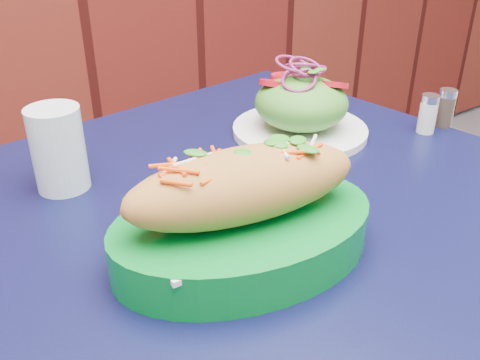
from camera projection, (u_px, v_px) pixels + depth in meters
cafe_table at (264, 260)px, 0.71m from camera, size 0.90×0.90×0.75m
banh_mi_basket at (244, 214)px, 0.55m from camera, size 0.32×0.23×0.13m
salad_plate at (301, 108)px, 0.84m from camera, size 0.22×0.22×0.12m
water_glass at (58, 149)px, 0.68m from camera, size 0.07×0.07×0.11m
salt_shaker at (428, 114)px, 0.85m from camera, size 0.03×0.03×0.06m
pepper_shaker at (446, 108)px, 0.88m from camera, size 0.03×0.03×0.06m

